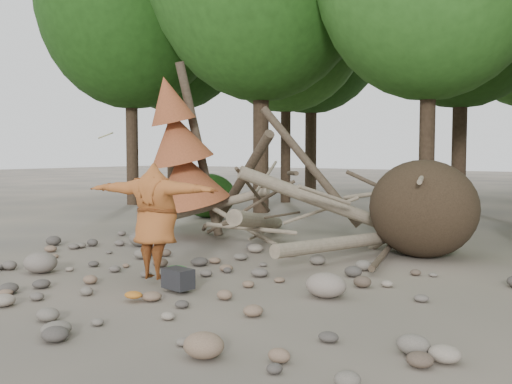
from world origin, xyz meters
The scene contains 13 objects.
ground centered at (0.00, 0.00, 0.00)m, with size 120.00×120.00×0.00m, color #514C44.
deadfall_pile centered at (2.02, 4.24, 0.95)m, with size 8.55×5.24×3.30m.
dead_conifer centered at (-3.12, 3.37, 2.11)m, with size 2.06×2.16×4.35m.
bush_left centered at (-5.50, 7.20, 0.72)m, with size 1.80×1.80×1.44m, color #1E4A13.
bush_mid centered at (0.80, 7.80, 0.56)m, with size 1.40×1.40×1.12m, color #285E1B.
frisbee_thrower centered at (-0.18, -0.45, 1.02)m, with size 2.73×1.21×2.42m.
backpack centered at (0.55, -0.70, 0.15)m, with size 0.45×0.30×0.30m, color black.
cloth_green centered at (-0.08, -0.06, 0.09)m, with size 0.48×0.40×0.18m, color #306E2C.
cloth_orange centered at (0.42, -1.48, 0.05)m, with size 0.28×0.23×0.10m, color #AD631D.
boulder_front_left centered at (-2.39, -1.07, 0.18)m, with size 0.61×0.55×0.37m, color slate.
boulder_front_right centered at (2.68, -2.59, 0.13)m, with size 0.44×0.40×0.27m, color #7D644E.
boulder_mid_right centered at (2.53, 0.33, 0.18)m, with size 0.61×0.55×0.36m, color gray.
boulder_mid_left centered at (-3.07, 1.95, 0.17)m, with size 0.56×0.51×0.34m, color #5F5850.
Camera 1 is at (6.45, -6.98, 2.13)m, focal length 40.00 mm.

